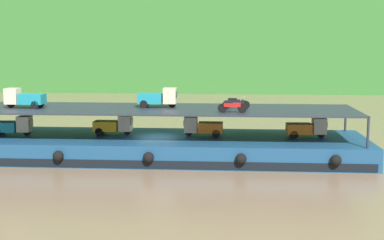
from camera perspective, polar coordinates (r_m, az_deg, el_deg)
The scene contains 11 objects.
ground_plane at distance 38.24m, azimuth -3.71°, elevation -3.97°, with size 400.00×400.00×0.00m, color #7F664C.
cargo_barge at distance 38.06m, azimuth -3.72°, elevation -2.88°, with size 29.20×8.19×1.50m.
cargo_rack at distance 37.67m, azimuth -3.75°, elevation 1.15°, with size 27.60×6.83×2.00m.
mini_truck_lower_stern at distance 40.35m, azimuth -18.46°, elevation -0.58°, with size 2.79×1.28×1.38m.
mini_truck_lower_aft at distance 38.98m, azimuth -8.29°, elevation -0.53°, with size 2.75×1.22×1.38m.
mini_truck_lower_mid at distance 37.94m, azimuth 1.14°, elevation -0.69°, with size 2.75×1.22×1.38m.
mini_truck_lower_fore at distance 38.19m, azimuth 12.11°, elevation -0.81°, with size 2.77×1.26×1.38m.
mini_truck_upper_stern at distance 39.62m, azimuth -17.38°, elevation 2.24°, with size 2.75×1.22×1.38m.
mini_truck_upper_mid at distance 38.19m, azimuth -3.60°, elevation 2.38°, with size 2.74×1.21×1.38m.
motorcycle_upper_port at distance 35.22m, azimuth 4.26°, elevation 1.47°, with size 1.90×0.55×0.87m.
motorcycle_upper_centre at distance 37.26m, azimuth 4.66°, elevation 1.83°, with size 1.90×0.55×0.87m.
Camera 1 is at (5.17, -37.03, 8.01)m, focal length 50.26 mm.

